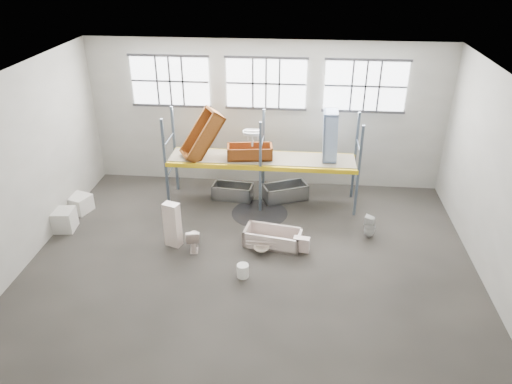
# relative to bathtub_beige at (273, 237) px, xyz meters

# --- Properties ---
(floor) EXTENTS (12.00, 10.00, 0.10)m
(floor) POSITION_rel_bathtub_beige_xyz_m (-0.53, -0.97, -0.29)
(floor) COLOR #4D4842
(floor) RESTS_ON ground
(ceiling) EXTENTS (12.00, 10.00, 0.10)m
(ceiling) POSITION_rel_bathtub_beige_xyz_m (-0.53, -0.97, 4.81)
(ceiling) COLOR silver
(ceiling) RESTS_ON ground
(wall_back) EXTENTS (12.00, 0.10, 5.00)m
(wall_back) POSITION_rel_bathtub_beige_xyz_m (-0.53, 4.08, 2.26)
(wall_back) COLOR #A09F95
(wall_back) RESTS_ON ground
(wall_front) EXTENTS (12.00, 0.10, 5.00)m
(wall_front) POSITION_rel_bathtub_beige_xyz_m (-0.53, -6.02, 2.26)
(wall_front) COLOR #9F9D93
(wall_front) RESTS_ON ground
(wall_left) EXTENTS (0.10, 10.00, 5.00)m
(wall_left) POSITION_rel_bathtub_beige_xyz_m (-6.58, -0.97, 2.26)
(wall_left) COLOR #A5A499
(wall_left) RESTS_ON ground
(wall_right) EXTENTS (0.10, 10.00, 5.00)m
(wall_right) POSITION_rel_bathtub_beige_xyz_m (5.52, -0.97, 2.26)
(wall_right) COLOR #A09F95
(wall_right) RESTS_ON ground
(window_left) EXTENTS (2.60, 0.04, 1.60)m
(window_left) POSITION_rel_bathtub_beige_xyz_m (-3.73, 3.97, 3.36)
(window_left) COLOR white
(window_left) RESTS_ON wall_back
(window_mid) EXTENTS (2.60, 0.04, 1.60)m
(window_mid) POSITION_rel_bathtub_beige_xyz_m (-0.53, 3.97, 3.36)
(window_mid) COLOR white
(window_mid) RESTS_ON wall_back
(window_right) EXTENTS (2.60, 0.04, 1.60)m
(window_right) POSITION_rel_bathtub_beige_xyz_m (2.67, 3.97, 3.36)
(window_right) COLOR white
(window_right) RESTS_ON wall_back
(rack_upright_la) EXTENTS (0.08, 0.08, 3.00)m
(rack_upright_la) POSITION_rel_bathtub_beige_xyz_m (-3.53, 1.93, 1.26)
(rack_upright_la) COLOR slate
(rack_upright_la) RESTS_ON floor
(rack_upright_lb) EXTENTS (0.08, 0.08, 3.00)m
(rack_upright_lb) POSITION_rel_bathtub_beige_xyz_m (-3.53, 3.13, 1.26)
(rack_upright_lb) COLOR slate
(rack_upright_lb) RESTS_ON floor
(rack_upright_ma) EXTENTS (0.08, 0.08, 3.00)m
(rack_upright_ma) POSITION_rel_bathtub_beige_xyz_m (-0.53, 1.93, 1.26)
(rack_upright_ma) COLOR slate
(rack_upright_ma) RESTS_ON floor
(rack_upright_mb) EXTENTS (0.08, 0.08, 3.00)m
(rack_upright_mb) POSITION_rel_bathtub_beige_xyz_m (-0.53, 3.13, 1.26)
(rack_upright_mb) COLOR slate
(rack_upright_mb) RESTS_ON floor
(rack_upright_ra) EXTENTS (0.08, 0.08, 3.00)m
(rack_upright_ra) POSITION_rel_bathtub_beige_xyz_m (2.47, 1.93, 1.26)
(rack_upright_ra) COLOR slate
(rack_upright_ra) RESTS_ON floor
(rack_upright_rb) EXTENTS (0.08, 0.08, 3.00)m
(rack_upright_rb) POSITION_rel_bathtub_beige_xyz_m (2.47, 3.13, 1.26)
(rack_upright_rb) COLOR slate
(rack_upright_rb) RESTS_ON floor
(rack_beam_front) EXTENTS (6.00, 0.10, 0.14)m
(rack_beam_front) POSITION_rel_bathtub_beige_xyz_m (-0.53, 1.93, 1.26)
(rack_beam_front) COLOR yellow
(rack_beam_front) RESTS_ON floor
(rack_beam_back) EXTENTS (6.00, 0.10, 0.14)m
(rack_beam_back) POSITION_rel_bathtub_beige_xyz_m (-0.53, 3.13, 1.26)
(rack_beam_back) COLOR yellow
(rack_beam_back) RESTS_ON floor
(shelf_deck) EXTENTS (5.90, 1.10, 0.03)m
(shelf_deck) POSITION_rel_bathtub_beige_xyz_m (-0.53, 2.53, 1.34)
(shelf_deck) COLOR gray
(shelf_deck) RESTS_ON floor
(wet_patch) EXTENTS (1.80, 1.80, 0.00)m
(wet_patch) POSITION_rel_bathtub_beige_xyz_m (-0.53, 1.73, -0.23)
(wet_patch) COLOR black
(wet_patch) RESTS_ON floor
(bathtub_beige) EXTENTS (1.71, 1.02, 0.47)m
(bathtub_beige) POSITION_rel_bathtub_beige_xyz_m (0.00, 0.00, 0.00)
(bathtub_beige) COLOR beige
(bathtub_beige) RESTS_ON floor
(cistern_spare) EXTENTS (0.47, 0.28, 0.42)m
(cistern_spare) POSITION_rel_bathtub_beige_xyz_m (0.82, -0.33, 0.04)
(cistern_spare) COLOR beige
(cistern_spare) RESTS_ON bathtub_beige
(sink_in_tub) EXTENTS (0.52, 0.52, 0.15)m
(sink_in_tub) POSITION_rel_bathtub_beige_xyz_m (-0.29, -0.50, -0.08)
(sink_in_tub) COLOR beige
(sink_in_tub) RESTS_ON bathtub_beige
(toilet_beige) EXTENTS (0.50, 0.74, 0.69)m
(toilet_beige) POSITION_rel_bathtub_beige_xyz_m (-2.21, -0.42, 0.11)
(toilet_beige) COLOR #F5DED2
(toilet_beige) RESTS_ON floor
(cistern_tall) EXTENTS (0.50, 0.41, 1.34)m
(cistern_tall) POSITION_rel_bathtub_beige_xyz_m (-2.82, -0.27, 0.43)
(cistern_tall) COLOR beige
(cistern_tall) RESTS_ON floor
(toilet_white) EXTENTS (0.41, 0.40, 0.70)m
(toilet_white) POSITION_rel_bathtub_beige_xyz_m (2.79, 0.67, 0.12)
(toilet_white) COLOR white
(toilet_white) RESTS_ON floor
(steel_tub_left) EXTENTS (1.38, 0.75, 0.49)m
(steel_tub_left) POSITION_rel_bathtub_beige_xyz_m (-1.53, 2.67, 0.01)
(steel_tub_left) COLOR #ABAFB2
(steel_tub_left) RESTS_ON floor
(steel_tub_right) EXTENTS (1.61, 1.19, 0.53)m
(steel_tub_right) POSITION_rel_bathtub_beige_xyz_m (0.23, 2.76, 0.03)
(steel_tub_right) COLOR #B0B4B7
(steel_tub_right) RESTS_ON floor
(rust_tub_flat) EXTENTS (1.49, 0.85, 0.40)m
(rust_tub_flat) POSITION_rel_bathtub_beige_xyz_m (-0.92, 2.44, 1.58)
(rust_tub_flat) COLOR #873A07
(rust_tub_flat) RESTS_ON shelf_deck
(rust_tub_tilted) EXTENTS (1.60, 1.38, 1.69)m
(rust_tub_tilted) POSITION_rel_bathtub_beige_xyz_m (-2.43, 2.51, 2.06)
(rust_tub_tilted) COLOR brown
(rust_tub_tilted) RESTS_ON shelf_deck
(sink_on_shelf) EXTENTS (0.59, 0.46, 0.52)m
(sink_on_shelf) POSITION_rel_bathtub_beige_xyz_m (-0.83, 2.31, 1.86)
(sink_on_shelf) COLOR silver
(sink_on_shelf) RESTS_ON rust_tub_flat
(blue_tub_upright) EXTENTS (0.51, 0.74, 1.57)m
(blue_tub_upright) POSITION_rel_bathtub_beige_xyz_m (1.57, 2.60, 2.16)
(blue_tub_upright) COLOR #96B2E1
(blue_tub_upright) RESTS_ON shelf_deck
(bucket) EXTENTS (0.37, 0.37, 0.36)m
(bucket) POSITION_rel_bathtub_beige_xyz_m (-0.68, -1.55, -0.06)
(bucket) COLOR white
(bucket) RESTS_ON floor
(carton_near) EXTENTS (0.81, 0.72, 0.65)m
(carton_near) POSITION_rel_bathtub_beige_xyz_m (-6.36, 0.22, 0.09)
(carton_near) COLOR silver
(carton_near) RESTS_ON floor
(carton_far) EXTENTS (0.82, 0.82, 0.54)m
(carton_far) POSITION_rel_bathtub_beige_xyz_m (-6.31, 1.32, 0.03)
(carton_far) COLOR white
(carton_far) RESTS_ON floor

